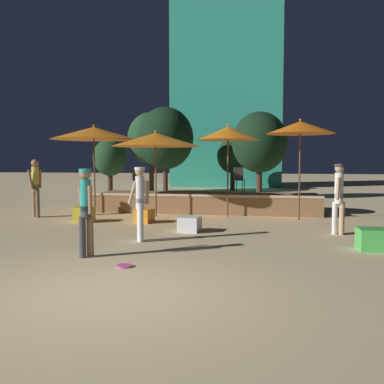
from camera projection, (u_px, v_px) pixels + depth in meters
The scene contains 23 objects.
ground_plane at pixel (109, 294), 5.88m from camera, with size 120.00×120.00×0.00m, color #D1B784.
wooden_deck at pixel (205, 202), 15.83m from camera, with size 8.21×2.65×0.70m.
patio_umbrella_0 at pixel (94, 133), 14.89m from camera, with size 2.98×2.98×3.10m.
patio_umbrella_1 at pixel (228, 133), 13.84m from camera, with size 2.02×2.02×3.03m.
patio_umbrella_2 at pixel (300, 128), 13.11m from camera, with size 2.11×2.11×3.13m.
patio_umbrella_3 at pixel (156, 140), 13.97m from camera, with size 2.92×2.92×2.84m.
cube_seat_0 at pixel (144, 216), 12.72m from camera, with size 0.55×0.55×0.41m.
cube_seat_1 at pixel (84, 214), 12.87m from camera, with size 0.59×0.59×0.45m.
cube_seat_2 at pixel (190, 224), 11.07m from camera, with size 0.57×0.57×0.39m.
cube_seat_3 at pixel (372, 239), 8.75m from camera, with size 0.58×0.58×0.45m.
person_0 at pixel (339, 194), 10.59m from camera, with size 0.29×0.54×1.77m.
person_1 at pixel (140, 200), 9.68m from camera, with size 0.48×0.29×1.70m.
person_2 at pixel (86, 208), 8.08m from camera, with size 0.42×0.34×1.69m.
person_4 at pixel (35, 185), 13.87m from camera, with size 0.30×0.51×1.89m.
bistro_chair_0 at pixel (239, 177), 15.54m from camera, with size 0.43×0.43×0.90m.
bistro_chair_1 at pixel (137, 177), 15.46m from camera, with size 0.40×0.40×0.90m.
frisbee_disc at pixel (124, 266), 7.37m from camera, with size 0.28×0.28×0.03m.
background_tree_0 at pixel (260, 143), 20.75m from camera, with size 2.69×2.69×4.23m.
background_tree_1 at pixel (151, 139), 25.11m from camera, with size 2.77×2.77×4.71m.
background_tree_2 at pixel (165, 138), 24.36m from camera, with size 3.22×3.22×4.92m.
background_tree_3 at pixel (110, 158), 24.56m from camera, with size 1.94×1.94×3.13m.
background_tree_4 at pixel (233, 156), 27.13m from camera, with size 1.97×1.97×3.25m.
distant_building at pixel (227, 96), 31.10m from camera, with size 7.87×3.36×13.13m.
Camera 1 is at (2.17, -5.46, 1.81)m, focal length 40.00 mm.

